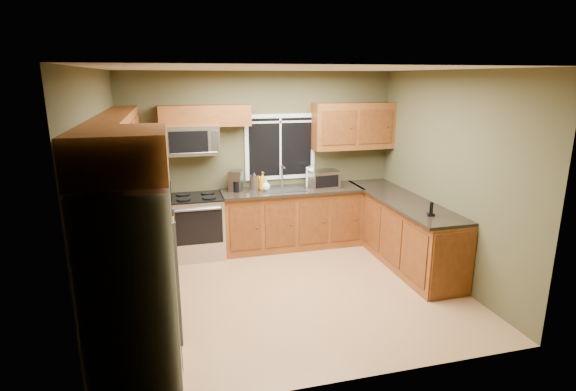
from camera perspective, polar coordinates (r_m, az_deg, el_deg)
name	(u,v)px	position (r m, az deg, el deg)	size (l,w,h in m)	color
floor	(291,291)	(5.79, 0.41, -11.98)	(4.20, 4.20, 0.00)	#A67549
ceiling	(292,69)	(5.17, 0.46, 15.82)	(4.20, 4.20, 0.00)	white
back_wall	(261,160)	(7.03, -3.39, 4.48)	(4.20, 4.20, 0.00)	#4A462A
front_wall	(349,238)	(3.68, 7.76, -5.35)	(4.20, 4.20, 0.00)	#4A462A
left_wall	(102,199)	(5.20, -22.52, -0.36)	(3.60, 3.60, 0.00)	#4A462A
right_wall	(447,177)	(6.19, 19.57, 2.22)	(3.60, 3.60, 0.00)	#4A462A
window	(280,147)	(7.05, -0.98, 6.20)	(1.12, 0.03, 1.02)	white
base_cabinets_left	(141,257)	(5.89, -18.17, -7.46)	(0.60, 2.65, 0.90)	brown
countertop_left	(140,221)	(5.73, -18.29, -3.09)	(0.65, 2.65, 0.04)	black
base_cabinets_back	(292,219)	(7.06, 0.51, -2.98)	(2.17, 0.60, 0.90)	brown
countertop_back	(292,190)	(6.91, 0.57, 0.67)	(2.17, 0.65, 0.04)	black
base_cabinets_peninsula	(401,231)	(6.72, 14.21, -4.40)	(0.60, 2.52, 0.90)	brown
countertop_peninsula	(402,200)	(6.58, 14.25, -0.53)	(0.65, 2.50, 0.04)	black
upper_cabinets_left	(118,144)	(5.55, -20.73, 6.09)	(0.33, 2.65, 0.72)	brown
upper_cabinets_back_left	(205,116)	(6.66, -10.50, 9.94)	(1.30, 0.33, 0.30)	brown
upper_cabinets_back_right	(353,126)	(7.23, 8.29, 8.72)	(1.30, 0.33, 0.72)	brown
upper_cabinet_over_fridge	(120,154)	(3.75, -20.59, 4.97)	(0.72, 0.90, 0.38)	brown
refrigerator	(133,286)	(4.08, -19.12, -10.82)	(0.74, 0.90, 1.80)	#B7B7BC
range	(197,226)	(6.81, -11.44, -3.81)	(0.76, 0.69, 0.94)	#B7B7BC
microwave	(192,140)	(6.66, -12.07, 6.90)	(0.76, 0.41, 0.42)	#B7B7BC
sink	(285,188)	(6.89, -0.39, 0.90)	(0.60, 0.42, 0.36)	slate
toaster_oven	(324,179)	(6.97, 4.54, 2.08)	(0.47, 0.38, 0.27)	#B7B7BC
coffee_maker	(236,181)	(6.82, -6.64, 1.79)	(0.25, 0.29, 0.31)	slate
kettle	(254,182)	(6.85, -4.29, 1.77)	(0.17, 0.17, 0.27)	#B7B7BC
paper_towel_roll	(310,177)	(7.04, 2.81, 2.36)	(0.13, 0.13, 0.34)	white
soap_bottle_a	(263,181)	(6.81, -3.22, 1.84)	(0.11, 0.11, 0.28)	orange
soap_bottle_c	(266,185)	(6.81, -2.86, 1.37)	(0.14, 0.14, 0.17)	white
cordless_phone	(431,212)	(5.84, 17.70, -1.97)	(0.10, 0.10, 0.18)	black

